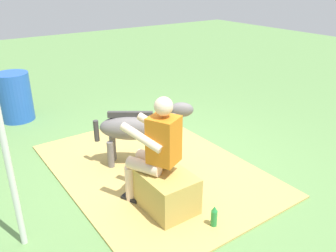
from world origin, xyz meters
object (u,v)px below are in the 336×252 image
at_px(tent_pole_left, 4,142).
at_px(water_barrel, 15,97).
at_px(soda_bottle, 214,217).
at_px(hay_bale, 167,192).
at_px(person_seated, 155,148).
at_px(pony_standing, 137,128).

bearing_deg(tent_pole_left, water_barrel, -12.97).
distance_m(soda_bottle, tent_pole_left, 2.18).
xyz_separation_m(hay_bale, water_barrel, (3.77, 0.70, 0.21)).
bearing_deg(tent_pole_left, person_seated, -98.50).
height_order(pony_standing, tent_pole_left, tent_pole_left).
height_order(hay_bale, soda_bottle, hay_bale).
relative_size(hay_bale, pony_standing, 0.56).
xyz_separation_m(soda_bottle, water_barrel, (4.31, 0.93, 0.31)).
xyz_separation_m(person_seated, water_barrel, (3.61, 0.65, -0.30)).
relative_size(person_seated, water_barrel, 1.53).
bearing_deg(pony_standing, person_seated, 161.32).
distance_m(hay_bale, soda_bottle, 0.60).
distance_m(pony_standing, soda_bottle, 1.67).
height_order(person_seated, soda_bottle, person_seated).
distance_m(soda_bottle, water_barrel, 4.42).
xyz_separation_m(hay_bale, person_seated, (0.15, 0.05, 0.51)).
bearing_deg(water_barrel, person_seated, -169.76).
distance_m(hay_bale, tent_pole_left, 1.77).
distance_m(person_seated, water_barrel, 3.68).
height_order(hay_bale, water_barrel, water_barrel).
height_order(pony_standing, soda_bottle, pony_standing).
height_order(person_seated, tent_pole_left, tent_pole_left).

